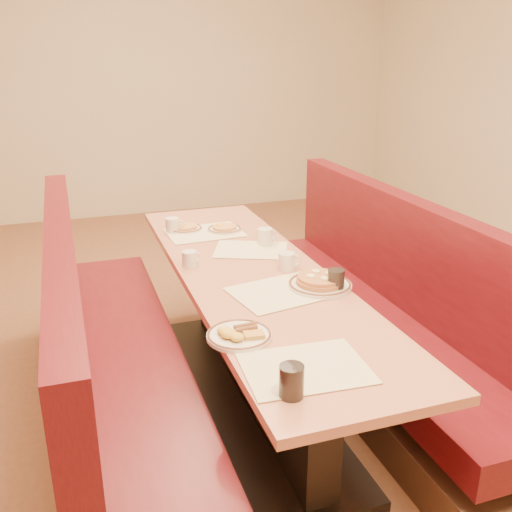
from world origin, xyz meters
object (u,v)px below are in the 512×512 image
object	(u,v)px
coffee_mug_b	(190,258)
eggs_plate	(239,335)
booth_left	(109,365)
soda_tumbler_near	(291,381)
coffee_mug_d	(173,225)
diner_table	(253,339)
pancake_plate	(320,283)
coffee_mug_c	(266,236)
booth_right	(377,321)
coffee_mug_a	(287,261)
soda_tumbler_mid	(336,281)

from	to	relation	value
coffee_mug_b	eggs_plate	bearing A→B (deg)	-110.11
booth_left	soda_tumbler_near	world-z (taller)	booth_left
coffee_mug_d	diner_table	bearing A→B (deg)	-57.59
booth_left	coffee_mug_d	distance (m)	1.02
booth_left	pancake_plate	xyz separation A→B (m)	(0.96, -0.28, 0.41)
coffee_mug_c	soda_tumbler_near	distance (m)	1.51
booth_right	coffee_mug_b	bearing A→B (deg)	169.67
booth_right	coffee_mug_a	size ratio (longest dim) A/B	21.09
booth_right	soda_tumbler_near	size ratio (longest dim) A/B	22.54
coffee_mug_c	soda_tumbler_mid	world-z (taller)	soda_tumbler_mid
coffee_mug_c	coffee_mug_d	xyz separation A→B (m)	(-0.45, 0.40, -0.00)
diner_table	soda_tumbler_mid	xyz separation A→B (m)	(0.28, -0.35, 0.43)
coffee_mug_d	coffee_mug_c	bearing A→B (deg)	-26.59
booth_left	booth_right	size ratio (longest dim) A/B	1.00
pancake_plate	coffee_mug_b	xyz separation A→B (m)	(-0.51, 0.46, 0.02)
booth_right	coffee_mug_a	bearing A→B (deg)	-177.72
diner_table	soda_tumbler_mid	world-z (taller)	soda_tumbler_mid
booth_left	eggs_plate	xyz separation A→B (m)	(0.46, -0.63, 0.40)
coffee_mug_c	soda_tumbler_mid	distance (m)	0.74
booth_left	coffee_mug_b	bearing A→B (deg)	22.01
coffee_mug_c	soda_tumbler_near	xyz separation A→B (m)	(-0.43, -1.45, 0.01)
pancake_plate	coffee_mug_c	size ratio (longest dim) A/B	2.42
booth_right	coffee_mug_d	distance (m)	1.33
diner_table	coffee_mug_c	size ratio (longest dim) A/B	20.42
coffee_mug_b	soda_tumbler_near	world-z (taller)	soda_tumbler_near
coffee_mug_d	eggs_plate	bearing A→B (deg)	-76.08
soda_tumbler_mid	coffee_mug_d	bearing A→B (deg)	114.98
eggs_plate	soda_tumbler_near	world-z (taller)	soda_tumbler_near
eggs_plate	coffee_mug_a	distance (m)	0.76
diner_table	booth_right	bearing A→B (deg)	0.00
booth_right	eggs_plate	world-z (taller)	booth_right
booth_left	soda_tumbler_mid	size ratio (longest dim) A/B	23.62
eggs_plate	coffee_mug_b	world-z (taller)	coffee_mug_b
diner_table	coffee_mug_d	distance (m)	0.93
booth_left	coffee_mug_d	size ratio (longest dim) A/B	21.97
eggs_plate	coffee_mug_c	world-z (taller)	coffee_mug_c
pancake_plate	eggs_plate	distance (m)	0.62
coffee_mug_b	soda_tumbler_near	size ratio (longest dim) A/B	0.94
soda_tumbler_near	diner_table	bearing A→B (deg)	77.79
coffee_mug_b	coffee_mug_c	distance (m)	0.52
pancake_plate	soda_tumbler_near	distance (m)	0.91
coffee_mug_b	soda_tumbler_mid	xyz separation A→B (m)	(0.56, -0.53, 0.01)
coffee_mug_a	coffee_mug_c	distance (m)	0.41
coffee_mug_b	soda_tumbler_near	bearing A→B (deg)	-108.22
pancake_plate	coffee_mug_b	world-z (taller)	coffee_mug_b
diner_table	soda_tumbler_near	world-z (taller)	soda_tumbler_near
booth_left	pancake_plate	distance (m)	1.09
booth_left	eggs_plate	distance (m)	0.88
coffee_mug_d	booth_left	bearing A→B (deg)	-106.71
coffee_mug_a	soda_tumbler_mid	size ratio (longest dim) A/B	1.12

